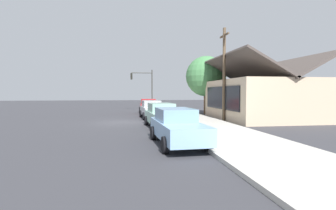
{
  "coord_description": "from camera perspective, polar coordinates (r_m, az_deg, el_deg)",
  "views": [
    {
      "loc": [
        20.61,
        0.45,
        2.31
      ],
      "look_at": [
        0.72,
        3.52,
        1.36
      ],
      "focal_mm": 28.27,
      "sensor_mm": 36.0,
      "label": 1
    }
  ],
  "objects": [
    {
      "name": "ground_plane",
      "position": [
        20.74,
        -9.99,
        -3.73
      ],
      "size": [
        120.0,
        120.0,
        0.0
      ],
      "primitive_type": "plane",
      "color": "#38383D"
    },
    {
      "name": "sidewalk_curb",
      "position": [
        21.36,
        5.23,
        -3.3
      ],
      "size": [
        60.0,
        4.2,
        0.16
      ],
      "primitive_type": "cube",
      "color": "beige",
      "rests_on": "ground"
    },
    {
      "name": "car_cherry",
      "position": [
        29.45,
        -4.24,
        -0.22
      ],
      "size": [
        4.39,
        2.08,
        1.59
      ],
      "rotation": [
        0.0,
        0.0,
        -0.02
      ],
      "color": "red",
      "rests_on": "ground"
    },
    {
      "name": "car_silver",
      "position": [
        23.68,
        -3.52,
        -0.93
      ],
      "size": [
        4.45,
        2.08,
        1.59
      ],
      "rotation": [
        0.0,
        0.0,
        0.04
      ],
      "color": "silver",
      "rests_on": "ground"
    },
    {
      "name": "car_seafoam",
      "position": [
        17.44,
        -1.28,
        -2.21
      ],
      "size": [
        4.89,
        2.14,
        1.59
      ],
      "rotation": [
        0.0,
        0.0,
        0.06
      ],
      "color": "#9ED1BC",
      "rests_on": "ground"
    },
    {
      "name": "car_skyblue",
      "position": [
        11.75,
        1.95,
        -4.6
      ],
      "size": [
        4.97,
        2.12,
        1.59
      ],
      "rotation": [
        0.0,
        0.0,
        0.05
      ],
      "color": "#8CB7E0",
      "rests_on": "ground"
    },
    {
      "name": "storefront_building",
      "position": [
        24.29,
        19.57,
        1.46
      ],
      "size": [
        9.95,
        7.62,
        5.47
      ],
      "color": "#CCB293",
      "rests_on": "ground"
    },
    {
      "name": "shade_tree",
      "position": [
        28.88,
        8.18,
        6.12
      ],
      "size": [
        4.32,
        4.32,
        6.23
      ],
      "color": "brown",
      "rests_on": "ground"
    },
    {
      "name": "traffic_light_main",
      "position": [
        33.87,
        -5.26,
        4.69
      ],
      "size": [
        0.37,
        2.79,
        5.2
      ],
      "color": "#383833",
      "rests_on": "ground"
    },
    {
      "name": "utility_pole_wooden",
      "position": [
        21.97,
        11.98,
        6.87
      ],
      "size": [
        1.8,
        0.24,
        7.5
      ],
      "color": "brown",
      "rests_on": "ground"
    },
    {
      "name": "fire_hydrant_red",
      "position": [
        22.97,
        0.64,
        -1.82
      ],
      "size": [
        0.22,
        0.22,
        0.71
      ],
      "color": "red",
      "rests_on": "sidewalk_curb"
    }
  ]
}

